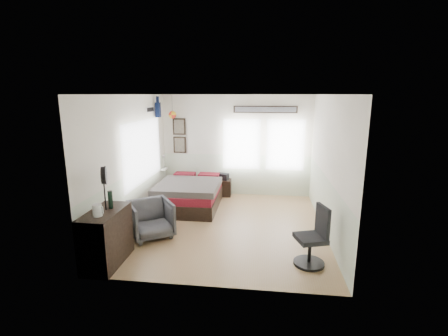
{
  "coord_description": "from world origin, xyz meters",
  "views": [
    {
      "loc": [
        0.74,
        -6.36,
        2.7
      ],
      "look_at": [
        -0.1,
        0.4,
        1.15
      ],
      "focal_mm": 26.0,
      "sensor_mm": 36.0,
      "label": 1
    }
  ],
  "objects_px": {
    "bed": "(190,194)",
    "task_chair": "(313,241)",
    "armchair": "(151,219)",
    "dresser": "(106,237)",
    "nightstand": "(223,188)"
  },
  "relations": [
    {
      "from": "bed",
      "to": "task_chair",
      "type": "bearing_deg",
      "value": -44.21
    },
    {
      "from": "bed",
      "to": "armchair",
      "type": "relative_size",
      "value": 2.56
    },
    {
      "from": "dresser",
      "to": "armchair",
      "type": "relative_size",
      "value": 1.28
    },
    {
      "from": "armchair",
      "to": "task_chair",
      "type": "xyz_separation_m",
      "value": [
        2.95,
        -0.71,
        0.05
      ]
    },
    {
      "from": "bed",
      "to": "dresser",
      "type": "xyz_separation_m",
      "value": [
        -0.72,
        -2.89,
        0.14
      ]
    },
    {
      "from": "bed",
      "to": "nightstand",
      "type": "height_order",
      "value": "bed"
    },
    {
      "from": "armchair",
      "to": "nightstand",
      "type": "bearing_deg",
      "value": 34.14
    },
    {
      "from": "armchair",
      "to": "dresser",
      "type": "bearing_deg",
      "value": -143.82
    },
    {
      "from": "dresser",
      "to": "bed",
      "type": "bearing_deg",
      "value": 76.1
    },
    {
      "from": "armchair",
      "to": "nightstand",
      "type": "height_order",
      "value": "armchair"
    },
    {
      "from": "bed",
      "to": "task_chair",
      "type": "height_order",
      "value": "task_chair"
    },
    {
      "from": "task_chair",
      "to": "dresser",
      "type": "bearing_deg",
      "value": 168.58
    },
    {
      "from": "task_chair",
      "to": "armchair",
      "type": "bearing_deg",
      "value": 148.73
    },
    {
      "from": "dresser",
      "to": "task_chair",
      "type": "height_order",
      "value": "task_chair"
    },
    {
      "from": "nightstand",
      "to": "task_chair",
      "type": "bearing_deg",
      "value": -63.28
    }
  ]
}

